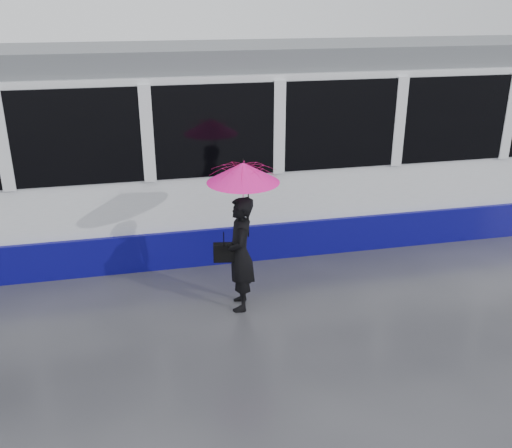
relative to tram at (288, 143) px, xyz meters
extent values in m
plane|color=#2F2F35|center=(-1.25, -2.50, -1.64)|extent=(90.00, 90.00, 0.00)
cube|color=#3F3D38|center=(-1.25, -0.72, -1.63)|extent=(34.00, 0.07, 0.02)
cube|color=#3F3D38|center=(-1.25, 0.72, -1.63)|extent=(34.00, 0.07, 0.02)
cube|color=white|center=(0.00, 0.00, -0.11)|extent=(24.00, 2.40, 2.95)
cube|color=#0B096D|center=(0.00, 0.00, -1.33)|extent=(24.00, 2.56, 0.62)
cube|color=black|center=(0.00, 0.00, 0.56)|extent=(23.00, 2.48, 1.40)
cube|color=slate|center=(0.00, 0.00, 1.54)|extent=(23.60, 2.20, 0.35)
imported|color=black|center=(-1.41, -2.67, -0.82)|extent=(0.48, 0.65, 1.63)
imported|color=#F21467|center=(-1.36, -2.67, 0.08)|extent=(1.02, 1.03, 0.81)
cone|color=#F21467|center=(-1.36, -2.67, 0.33)|extent=(1.10, 1.10, 0.26)
cylinder|color=black|center=(-1.36, -2.67, 0.49)|extent=(0.01, 0.01, 0.06)
cylinder|color=black|center=(-1.29, -2.65, -0.23)|extent=(0.02, 0.02, 0.71)
cube|color=black|center=(-1.63, -2.65, -0.78)|extent=(0.31, 0.17, 0.25)
cylinder|color=black|center=(-1.63, -2.65, -0.57)|extent=(0.01, 0.01, 0.18)
camera|label=1|loc=(-2.74, -9.61, 2.47)|focal=40.00mm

